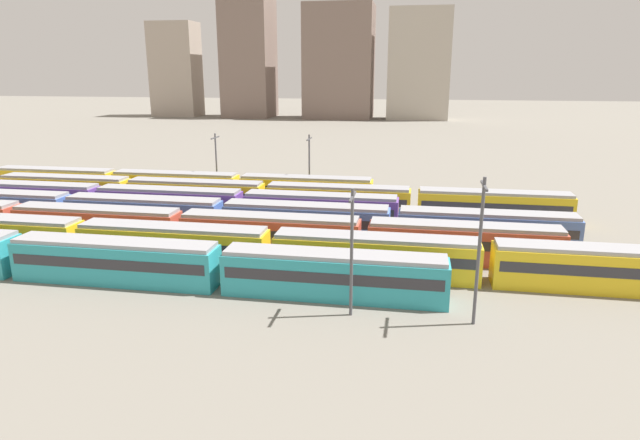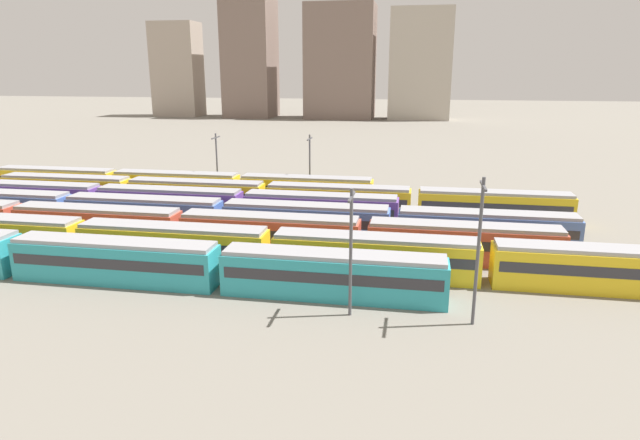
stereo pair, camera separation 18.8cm
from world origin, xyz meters
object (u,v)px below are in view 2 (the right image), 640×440
(train_track_0, at_px, (115,261))
(train_track_3, at_px, (223,217))
(train_track_2, at_px, (182,228))
(catenary_pole_0, at_px, (479,246))
(catenary_pole_2, at_px, (351,247))
(catenary_pole_3, at_px, (310,163))
(train_track_5, at_px, (266,197))
(catenary_pole_1, at_px, (217,161))
(train_track_1, at_px, (486,262))
(train_track_6, at_px, (177,185))
(train_track_4, at_px, (170,203))

(train_track_0, relative_size, train_track_3, 0.75)
(train_track_2, xyz_separation_m, catenary_pole_0, (28.11, -13.52, 4.03))
(train_track_2, relative_size, catenary_pole_0, 6.95)
(catenary_pole_0, xyz_separation_m, catenary_pole_2, (-8.88, -0.03, -0.57))
(train_track_2, distance_m, catenary_pole_3, 25.67)
(train_track_5, distance_m, catenary_pole_1, 13.11)
(train_track_1, distance_m, catenary_pole_3, 36.06)
(train_track_0, distance_m, train_track_6, 32.35)
(train_track_1, relative_size, train_track_3, 1.51)
(train_track_0, height_order, train_track_1, same)
(train_track_4, height_order, catenary_pole_0, catenary_pole_0)
(train_track_3, relative_size, train_track_4, 1.34)
(train_track_4, xyz_separation_m, catenary_pole_0, (34.23, -23.92, 4.03))
(train_track_4, relative_size, catenary_pole_0, 5.19)
(train_track_5, bearing_deg, catenary_pole_0, -51.13)
(catenary_pole_2, relative_size, catenary_pole_3, 1.07)
(train_track_3, distance_m, train_track_4, 10.17)
(train_track_1, distance_m, train_track_2, 30.28)
(train_track_0, xyz_separation_m, train_track_5, (6.06, 26.00, 0.00))
(train_track_0, height_order, train_track_3, same)
(train_track_2, distance_m, train_track_3, 5.83)
(catenary_pole_2, height_order, catenary_pole_3, catenary_pole_2)
(train_track_3, xyz_separation_m, train_track_6, (-12.59, 15.60, -0.00))
(train_track_1, bearing_deg, train_track_5, 140.45)
(train_track_2, height_order, train_track_6, same)
(train_track_0, height_order, catenary_pole_3, catenary_pole_3)
(catenary_pole_0, xyz_separation_m, catenary_pole_3, (-19.31, 37.43, -0.87))
(train_track_3, height_order, train_track_4, same)
(train_track_4, bearing_deg, train_track_6, 110.27)
(catenary_pole_0, bearing_deg, catenary_pole_2, -179.80)
(train_track_0, relative_size, catenary_pole_3, 6.16)
(train_track_6, bearing_deg, train_track_2, -64.42)
(train_track_3, height_order, catenary_pole_1, catenary_pole_1)
(train_track_6, bearing_deg, catenary_pole_0, -42.03)
(catenary_pole_3, bearing_deg, train_track_3, -108.24)
(catenary_pole_1, bearing_deg, train_track_1, -40.00)
(train_track_0, bearing_deg, train_track_1, 9.45)
(train_track_6, xyz_separation_m, catenary_pole_3, (18.75, 3.11, 3.16))
(train_track_5, bearing_deg, train_track_4, -154.21)
(catenary_pole_3, bearing_deg, train_track_2, -110.19)
(train_track_5, bearing_deg, train_track_1, -39.55)
(train_track_1, distance_m, catenary_pole_0, 9.40)
(train_track_1, relative_size, train_track_2, 1.51)
(train_track_0, height_order, catenary_pole_2, catenary_pole_2)
(train_track_2, relative_size, catenary_pole_1, 8.35)
(train_track_0, height_order, train_track_4, same)
(train_track_6, distance_m, catenary_pole_3, 19.27)
(train_track_6, height_order, catenary_pole_1, catenary_pole_1)
(train_track_1, xyz_separation_m, catenary_pole_1, (-34.78, 29.18, 3.10))
(train_track_3, xyz_separation_m, train_track_4, (-8.75, 5.20, -0.00))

